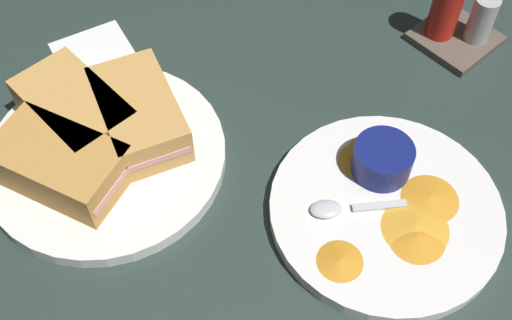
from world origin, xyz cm
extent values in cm
cube|color=#283833|center=(0.00, 0.00, -1.50)|extent=(110.00, 110.00, 3.00)
cylinder|color=white|center=(-5.13, -12.28, 0.80)|extent=(25.71, 25.71, 1.60)
cube|color=tan|center=(-5.11, -7.39, 4.00)|extent=(14.73, 11.29, 4.80)
cube|color=#DB938E|center=(-5.11, -7.39, 4.00)|extent=(14.78, 10.79, 0.80)
cube|color=tan|center=(-10.01, -12.26, 4.00)|extent=(13.23, 8.00, 4.80)
cube|color=#DB938E|center=(-10.01, -12.26, 4.00)|extent=(13.47, 7.40, 0.80)
cube|color=#C68C42|center=(-5.15, -17.16, 4.00)|extent=(14.89, 11.89, 4.80)
cube|color=#DB938E|center=(-5.15, -17.16, 4.00)|extent=(14.91, 11.42, 0.80)
cylinder|color=#0C144C|center=(-6.06, -17.99, 3.56)|extent=(6.10, 6.10, 3.93)
cylinder|color=black|center=(-6.06, -17.99, 5.13)|extent=(5.00, 5.00, 0.60)
cube|color=silver|center=(-7.89, -8.87, 1.85)|extent=(1.87, 5.55, 0.40)
ellipsoid|color=silver|center=(-6.81, -14.26, 2.00)|extent=(2.79, 3.57, 0.80)
cylinder|color=white|center=(19.48, 4.96, 0.80)|extent=(23.61, 23.61, 1.60)
cylinder|color=navy|center=(15.94, 7.91, 3.32)|extent=(6.20, 6.20, 3.45)
cylinder|color=olive|center=(15.94, 7.91, 4.65)|extent=(5.08, 5.08, 0.60)
cube|color=silver|center=(19.02, 4.32, 1.85)|extent=(3.89, 4.91, 0.40)
ellipsoid|color=silver|center=(15.78, -0.12, 2.00)|extent=(3.66, 3.88, 0.80)
cone|color=gold|center=(23.01, 5.13, 1.90)|extent=(9.32, 9.32, 0.60)
cone|color=orange|center=(23.86, 4.35, 1.90)|extent=(7.96, 7.96, 0.60)
cone|color=gold|center=(14.02, 8.97, 1.90)|extent=(6.11, 6.11, 0.60)
cone|color=gold|center=(14.04, 7.17, 1.90)|extent=(6.22, 6.22, 0.60)
cone|color=orange|center=(20.55, -2.95, 1.90)|extent=(6.26, 6.26, 0.60)
cone|color=orange|center=(21.80, 8.89, 1.90)|extent=(8.25, 8.25, 0.60)
cube|color=brown|center=(8.50, 30.59, 0.50)|extent=(9.00, 9.00, 1.00)
cylinder|color=red|center=(6.70, 29.39, 5.25)|extent=(3.60, 3.60, 8.50)
cylinder|color=#B2B2B2|center=(10.30, 31.99, 4.00)|extent=(3.00, 3.00, 6.00)
cube|color=white|center=(-18.60, -4.63, 0.20)|extent=(12.72, 11.21, 0.40)
camera|label=1|loc=(35.57, -27.11, 56.35)|focal=44.70mm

